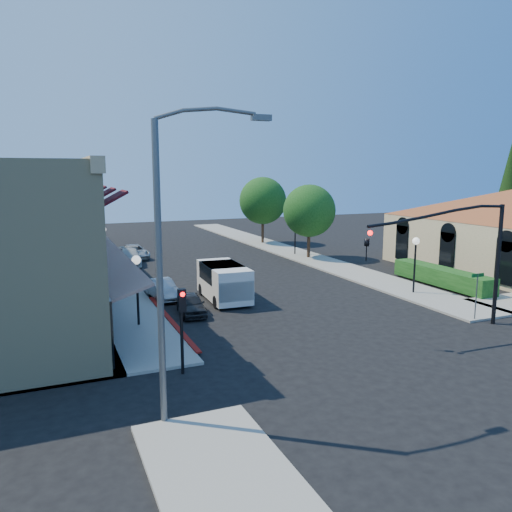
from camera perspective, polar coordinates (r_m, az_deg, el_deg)
name	(u,v)px	position (r m, az deg, el deg)	size (l,w,h in m)	color
ground	(381,357)	(21.69, 14.05, -11.08)	(120.00, 120.00, 0.00)	black
sidewalk_left	(95,262)	(43.86, -17.89, -0.69)	(3.50, 50.00, 0.12)	gray
sidewalk_right	(283,250)	(48.58, 3.09, 0.73)	(3.50, 50.00, 0.12)	gray
curb_red_strip	(171,323)	(25.82, -9.71, -7.54)	(0.25, 10.00, 0.06)	maroon
yellow_stucco_building	(1,222)	(42.33, -27.17, 3.47)	(10.00, 12.00, 7.60)	tan
pink_stucco_building	(10,214)	(54.29, -26.32, 4.34)	(10.00, 12.00, 7.00)	#C79F96
hedge	(441,286)	(35.62, 20.40, -3.24)	(1.40, 8.00, 1.10)	#144212
conifer_far	(510,185)	(52.90, 27.04, 7.29)	(3.20, 3.20, 11.00)	#321F14
street_tree_a	(309,211)	(43.72, 6.10, 5.16)	(4.56, 4.56, 6.48)	#321F14
street_tree_b	(263,201)	(52.64, 0.77, 6.34)	(4.94, 4.94, 7.02)	#321F14
signal_mast_arm	(466,246)	(25.61, 22.91, 1.06)	(8.01, 0.39, 6.00)	black
secondary_signal	(182,315)	(18.77, -8.46, -6.71)	(0.28, 0.42, 3.32)	black
cobra_streetlight	(171,252)	(14.62, -9.70, 0.46)	(3.60, 0.25, 9.31)	#595B5E
street_name_sign	(477,289)	(27.68, 23.92, -3.44)	(0.80, 0.06, 2.50)	#595B5E
lamppost_left_near	(137,272)	(24.85, -13.48, -1.84)	(0.44, 0.44, 3.57)	black
lamppost_left_far	(104,238)	(38.56, -17.02, 2.01)	(0.44, 0.44, 3.57)	black
lamppost_right_near	(415,251)	(32.27, 17.77, 0.56)	(0.44, 0.44, 3.57)	black
lamppost_right_far	(295,225)	(45.47, 4.51, 3.50)	(0.44, 0.44, 3.57)	black
white_van	(224,280)	(29.60, -3.67, -2.74)	(2.30, 4.89, 2.13)	silver
parked_car_a	(191,304)	(27.07, -7.43, -5.45)	(1.32, 3.28, 1.12)	black
parked_car_b	(162,289)	(30.53, -10.66, -3.74)	(1.25, 3.58, 1.18)	gray
parked_car_c	(130,257)	(42.10, -14.22, -0.13)	(1.79, 4.40, 1.28)	#BCBBB9
parked_car_d	(134,252)	(45.18, -13.73, 0.48)	(1.97, 4.28, 1.19)	#ADB0B2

